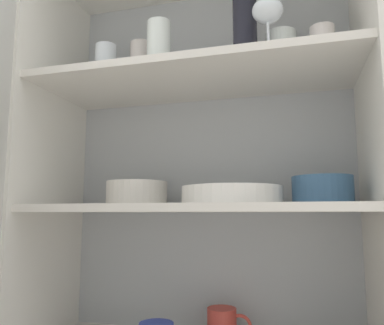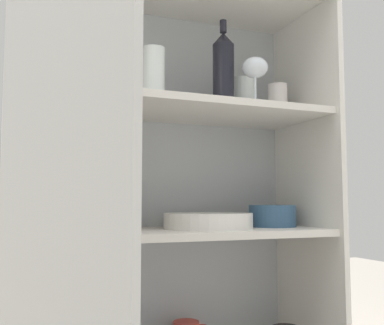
{
  "view_description": "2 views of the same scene",
  "coord_description": "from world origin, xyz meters",
  "px_view_note": "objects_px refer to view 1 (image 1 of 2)",
  "views": [
    {
      "loc": [
        0.26,
        -0.79,
        0.67
      ],
      "look_at": [
        -0.01,
        0.19,
        0.8
      ],
      "focal_mm": 35.0,
      "sensor_mm": 36.0,
      "label": 1
    },
    {
      "loc": [
        -0.42,
        -1.04,
        0.77
      ],
      "look_at": [
        0.05,
        0.16,
        0.88
      ],
      "focal_mm": 42.0,
      "sensor_mm": 36.0,
      "label": 2
    }
  ],
  "objects_px": {
    "plate_stack_white": "(232,195)",
    "wine_bottle": "(245,26)",
    "serving_bowl_small": "(322,189)",
    "mixing_bowl_large": "(137,192)"
  },
  "relations": [
    {
      "from": "mixing_bowl_large",
      "to": "wine_bottle",
      "type": "bearing_deg",
      "value": -9.43
    },
    {
      "from": "wine_bottle",
      "to": "mixing_bowl_large",
      "type": "bearing_deg",
      "value": 170.57
    },
    {
      "from": "mixing_bowl_large",
      "to": "serving_bowl_small",
      "type": "distance_m",
      "value": 0.5
    },
    {
      "from": "plate_stack_white",
      "to": "mixing_bowl_large",
      "type": "height_order",
      "value": "mixing_bowl_large"
    },
    {
      "from": "wine_bottle",
      "to": "plate_stack_white",
      "type": "bearing_deg",
      "value": 159.31
    },
    {
      "from": "wine_bottle",
      "to": "plate_stack_white",
      "type": "distance_m",
      "value": 0.45
    },
    {
      "from": "serving_bowl_small",
      "to": "wine_bottle",
      "type": "bearing_deg",
      "value": -170.96
    },
    {
      "from": "mixing_bowl_large",
      "to": "serving_bowl_small",
      "type": "bearing_deg",
      "value": -2.92
    },
    {
      "from": "wine_bottle",
      "to": "serving_bowl_small",
      "type": "xyz_separation_m",
      "value": [
        0.18,
        0.03,
        -0.43
      ]
    },
    {
      "from": "plate_stack_white",
      "to": "wine_bottle",
      "type": "bearing_deg",
      "value": -20.69
    }
  ]
}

